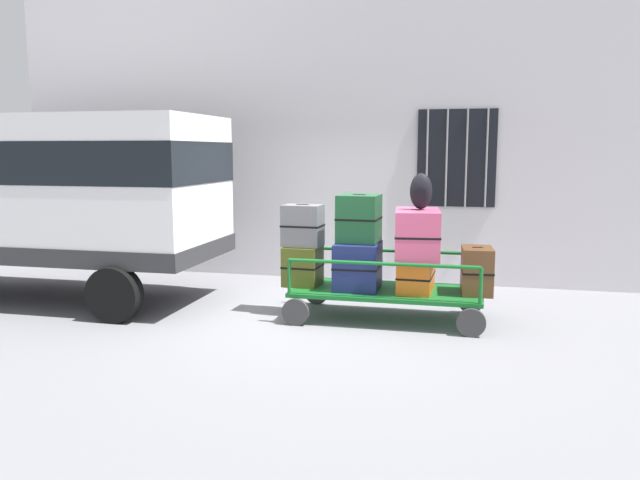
{
  "coord_description": "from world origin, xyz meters",
  "views": [
    {
      "loc": [
        1.73,
        -7.51,
        2.12
      ],
      "look_at": [
        -0.08,
        0.17,
        0.98
      ],
      "focal_mm": 35.02,
      "sensor_mm": 36.0,
      "label": 1
    }
  ],
  "objects_px": {
    "suitcase_left_bottom": "(303,266)",
    "suitcase_center_bottom": "(416,275)",
    "suitcase_midleft_bottom": "(358,266)",
    "backpack": "(421,191)",
    "van": "(54,188)",
    "suitcase_midleft_middle": "(359,218)",
    "suitcase_midright_bottom": "(477,271)",
    "suitcase_center_middle": "(417,234)",
    "suitcase_left_middle": "(303,225)",
    "luggage_cart": "(387,294)"
  },
  "relations": [
    {
      "from": "suitcase_midleft_middle",
      "to": "suitcase_center_bottom",
      "type": "relative_size",
      "value": 0.86
    },
    {
      "from": "luggage_cart",
      "to": "suitcase_center_middle",
      "type": "height_order",
      "value": "suitcase_center_middle"
    },
    {
      "from": "suitcase_center_bottom",
      "to": "suitcase_midleft_bottom",
      "type": "bearing_deg",
      "value": -178.62
    },
    {
      "from": "suitcase_left_middle",
      "to": "suitcase_midleft_middle",
      "type": "xyz_separation_m",
      "value": [
        0.73,
        0.01,
        0.11
      ]
    },
    {
      "from": "luggage_cart",
      "to": "suitcase_left_middle",
      "type": "relative_size",
      "value": 4.48
    },
    {
      "from": "van",
      "to": "suitcase_midleft_middle",
      "type": "xyz_separation_m",
      "value": [
        4.37,
        -0.03,
        -0.33
      ]
    },
    {
      "from": "suitcase_center_bottom",
      "to": "suitcase_center_middle",
      "type": "xyz_separation_m",
      "value": [
        0.0,
        0.02,
        0.51
      ]
    },
    {
      "from": "suitcase_left_bottom",
      "to": "suitcase_midleft_middle",
      "type": "distance_m",
      "value": 0.97
    },
    {
      "from": "suitcase_midleft_middle",
      "to": "suitcase_midright_bottom",
      "type": "relative_size",
      "value": 1.04
    },
    {
      "from": "suitcase_left_middle",
      "to": "suitcase_center_bottom",
      "type": "height_order",
      "value": "suitcase_left_middle"
    },
    {
      "from": "suitcase_center_bottom",
      "to": "backpack",
      "type": "height_order",
      "value": "backpack"
    },
    {
      "from": "suitcase_center_bottom",
      "to": "backpack",
      "type": "xyz_separation_m",
      "value": [
        0.03,
        0.05,
        1.03
      ]
    },
    {
      "from": "suitcase_midleft_middle",
      "to": "backpack",
      "type": "height_order",
      "value": "backpack"
    },
    {
      "from": "suitcase_midleft_middle",
      "to": "suitcase_center_bottom",
      "type": "xyz_separation_m",
      "value": [
        0.73,
        -0.04,
        -0.68
      ]
    },
    {
      "from": "suitcase_left_bottom",
      "to": "suitcase_midleft_bottom",
      "type": "xyz_separation_m",
      "value": [
        0.73,
        -0.03,
        0.04
      ]
    },
    {
      "from": "suitcase_center_bottom",
      "to": "suitcase_center_middle",
      "type": "distance_m",
      "value": 0.51
    },
    {
      "from": "suitcase_left_bottom",
      "to": "suitcase_center_bottom",
      "type": "height_order",
      "value": "suitcase_left_bottom"
    },
    {
      "from": "suitcase_midleft_bottom",
      "to": "backpack",
      "type": "relative_size",
      "value": 1.52
    },
    {
      "from": "van",
      "to": "suitcase_center_bottom",
      "type": "xyz_separation_m",
      "value": [
        5.1,
        -0.07,
        -1.01
      ]
    },
    {
      "from": "suitcase_left_bottom",
      "to": "backpack",
      "type": "bearing_deg",
      "value": 1.28
    },
    {
      "from": "van",
      "to": "luggage_cart",
      "type": "xyz_separation_m",
      "value": [
        4.74,
        -0.05,
        -1.27
      ]
    },
    {
      "from": "suitcase_midleft_middle",
      "to": "suitcase_left_bottom",
      "type": "bearing_deg",
      "value": -178.1
    },
    {
      "from": "suitcase_left_bottom",
      "to": "suitcase_midright_bottom",
      "type": "distance_m",
      "value": 2.19
    },
    {
      "from": "suitcase_center_bottom",
      "to": "luggage_cart",
      "type": "bearing_deg",
      "value": 177.53
    },
    {
      "from": "suitcase_left_middle",
      "to": "suitcase_midright_bottom",
      "type": "relative_size",
      "value": 0.94
    },
    {
      "from": "suitcase_center_middle",
      "to": "backpack",
      "type": "xyz_separation_m",
      "value": [
        0.03,
        0.03,
        0.52
      ]
    },
    {
      "from": "suitcase_midleft_bottom",
      "to": "suitcase_center_bottom",
      "type": "height_order",
      "value": "suitcase_midleft_bottom"
    },
    {
      "from": "luggage_cart",
      "to": "suitcase_midleft_bottom",
      "type": "distance_m",
      "value": 0.51
    },
    {
      "from": "luggage_cart",
      "to": "van",
      "type": "bearing_deg",
      "value": 179.37
    },
    {
      "from": "suitcase_midleft_bottom",
      "to": "suitcase_center_bottom",
      "type": "xyz_separation_m",
      "value": [
        0.73,
        0.02,
        -0.09
      ]
    },
    {
      "from": "suitcase_left_middle",
      "to": "suitcase_midleft_middle",
      "type": "bearing_deg",
      "value": 1.15
    },
    {
      "from": "suitcase_center_middle",
      "to": "backpack",
      "type": "bearing_deg",
      "value": 37.48
    },
    {
      "from": "suitcase_midleft_middle",
      "to": "suitcase_midright_bottom",
      "type": "xyz_separation_m",
      "value": [
        1.46,
        0.0,
        -0.61
      ]
    },
    {
      "from": "suitcase_left_bottom",
      "to": "van",
      "type": "bearing_deg",
      "value": 179.19
    },
    {
      "from": "suitcase_left_bottom",
      "to": "suitcase_midright_bottom",
      "type": "xyz_separation_m",
      "value": [
        2.19,
        0.03,
        0.03
      ]
    },
    {
      "from": "van",
      "to": "suitcase_center_bottom",
      "type": "relative_size",
      "value": 6.63
    },
    {
      "from": "suitcase_midleft_bottom",
      "to": "suitcase_left_bottom",
      "type": "bearing_deg",
      "value": 177.34
    },
    {
      "from": "suitcase_center_bottom",
      "to": "suitcase_midright_bottom",
      "type": "distance_m",
      "value": 0.74
    },
    {
      "from": "suitcase_left_bottom",
      "to": "backpack",
      "type": "height_order",
      "value": "backpack"
    },
    {
      "from": "suitcase_midleft_middle",
      "to": "suitcase_center_bottom",
      "type": "height_order",
      "value": "suitcase_midleft_middle"
    },
    {
      "from": "luggage_cart",
      "to": "suitcase_left_middle",
      "type": "height_order",
      "value": "suitcase_left_middle"
    },
    {
      "from": "suitcase_midright_bottom",
      "to": "van",
      "type": "bearing_deg",
      "value": 179.78
    },
    {
      "from": "suitcase_midleft_bottom",
      "to": "suitcase_midleft_middle",
      "type": "distance_m",
      "value": 0.6
    },
    {
      "from": "suitcase_midleft_middle",
      "to": "suitcase_center_middle",
      "type": "height_order",
      "value": "suitcase_midleft_middle"
    },
    {
      "from": "suitcase_midleft_bottom",
      "to": "suitcase_center_middle",
      "type": "relative_size",
      "value": 0.73
    },
    {
      "from": "suitcase_left_middle",
      "to": "suitcase_center_bottom",
      "type": "relative_size",
      "value": 0.77
    },
    {
      "from": "luggage_cart",
      "to": "suitcase_center_bottom",
      "type": "xyz_separation_m",
      "value": [
        0.37,
        -0.02,
        0.26
      ]
    },
    {
      "from": "suitcase_left_middle",
      "to": "backpack",
      "type": "height_order",
      "value": "backpack"
    },
    {
      "from": "suitcase_center_bottom",
      "to": "van",
      "type": "bearing_deg",
      "value": 179.24
    },
    {
      "from": "suitcase_center_bottom",
      "to": "backpack",
      "type": "relative_size",
      "value": 1.59
    }
  ]
}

